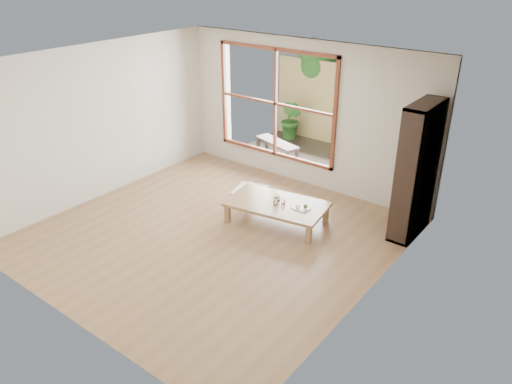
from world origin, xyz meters
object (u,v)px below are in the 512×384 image
at_px(bookshelf, 417,171).
at_px(food_tray, 301,208).
at_px(garden_bench, 277,144).
at_px(low_table, 277,205).

xyz_separation_m(bookshelf, food_tray, (-1.37, -0.92, -0.66)).
relative_size(bookshelf, garden_bench, 1.79).
bearing_deg(food_tray, bookshelf, 39.82).
bearing_deg(garden_bench, food_tray, -30.20).
distance_m(bookshelf, food_tray, 1.78).
relative_size(bookshelf, food_tray, 7.30).
height_order(low_table, food_tray, food_tray).
height_order(bookshelf, garden_bench, bookshelf).
bearing_deg(garden_bench, low_table, -37.60).
bearing_deg(bookshelf, food_tray, -146.25).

